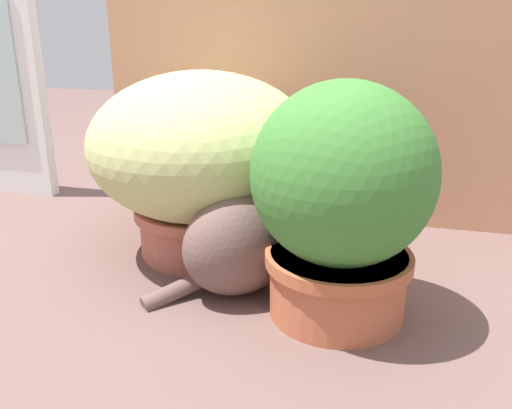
{
  "coord_description": "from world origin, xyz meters",
  "views": [
    {
      "loc": [
        0.33,
        -1.02,
        0.55
      ],
      "look_at": [
        0.06,
        0.0,
        0.18
      ],
      "focal_mm": 37.39,
      "sensor_mm": 36.0,
      "label": 1
    }
  ],
  "objects_px": {
    "cat": "(248,236)",
    "leafy_planter": "(342,198)",
    "mushroom_ornament_red": "(190,228)",
    "grass_planter": "(202,156)"
  },
  "relations": [
    {
      "from": "leafy_planter",
      "to": "cat",
      "type": "xyz_separation_m",
      "value": [
        -0.19,
        0.05,
        -0.12
      ]
    },
    {
      "from": "mushroom_ornament_red",
      "to": "grass_planter",
      "type": "bearing_deg",
      "value": 84.46
    },
    {
      "from": "grass_planter",
      "to": "leafy_planter",
      "type": "bearing_deg",
      "value": -32.02
    },
    {
      "from": "leafy_planter",
      "to": "cat",
      "type": "bearing_deg",
      "value": 164.81
    },
    {
      "from": "grass_planter",
      "to": "mushroom_ornament_red",
      "type": "bearing_deg",
      "value": -95.54
    },
    {
      "from": "grass_planter",
      "to": "mushroom_ornament_red",
      "type": "distance_m",
      "value": 0.17
    },
    {
      "from": "cat",
      "to": "leafy_planter",
      "type": "bearing_deg",
      "value": -15.19
    },
    {
      "from": "grass_planter",
      "to": "mushroom_ornament_red",
      "type": "xyz_separation_m",
      "value": [
        -0.01,
        -0.08,
        -0.15
      ]
    },
    {
      "from": "leafy_planter",
      "to": "mushroom_ornament_red",
      "type": "bearing_deg",
      "value": 158.01
    },
    {
      "from": "grass_planter",
      "to": "cat",
      "type": "height_order",
      "value": "grass_planter"
    }
  ]
}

